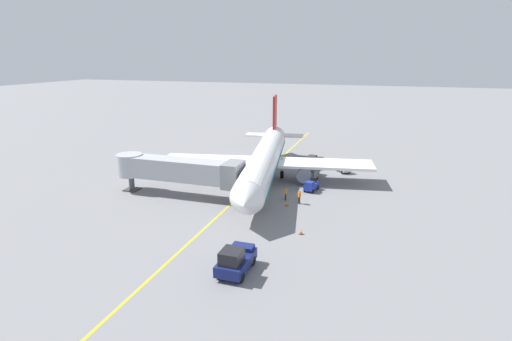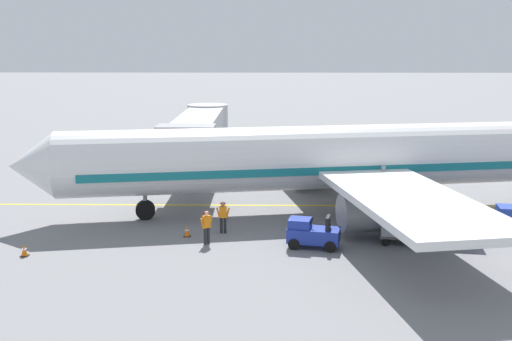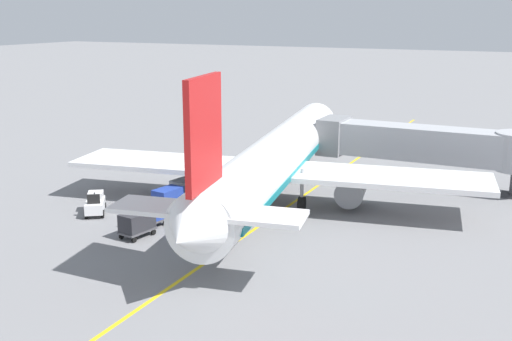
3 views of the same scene
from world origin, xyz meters
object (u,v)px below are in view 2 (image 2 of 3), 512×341
object	(u,v)px
jet_bridge	(199,133)
baggage_tug_lead	(312,233)
baggage_cart_front	(402,225)
baggage_cart_second_in_train	(455,224)
safety_cone_nose_right	(187,231)
ground_crew_loader	(207,225)
safety_cone_nose_left	(24,250)
ground_crew_wing_walker	(223,216)
parked_airliner	(341,158)

from	to	relation	value
jet_bridge	baggage_tug_lead	bearing A→B (deg)	-155.78
baggage_cart_front	baggage_cart_second_in_train	world-z (taller)	same
safety_cone_nose_right	baggage_cart_second_in_train	bearing A→B (deg)	-92.97
ground_crew_loader	safety_cone_nose_left	distance (m)	8.63
ground_crew_wing_walker	baggage_tug_lead	bearing A→B (deg)	-117.59
jet_bridge	baggage_cart_second_in_train	world-z (taller)	jet_bridge
jet_bridge	safety_cone_nose_right	distance (m)	14.41
baggage_tug_lead	baggage_cart_second_in_train	world-z (taller)	baggage_tug_lead
jet_bridge	baggage_cart_front	distance (m)	19.16
parked_airliner	baggage_cart_second_in_train	xyz separation A→B (m)	(-6.04, -5.01, -2.24)
baggage_cart_front	safety_cone_nose_right	size ratio (longest dim) A/B	5.04
parked_airliner	baggage_cart_front	bearing A→B (deg)	-159.73
safety_cone_nose_right	ground_crew_loader	bearing A→B (deg)	-137.60
parked_airliner	safety_cone_nose_left	size ratio (longest dim) A/B	63.05
ground_crew_wing_walker	safety_cone_nose_right	bearing A→B (deg)	109.20
jet_bridge	ground_crew_wing_walker	xyz separation A→B (m)	(-13.40, -2.60, -2.51)
parked_airliner	baggage_cart_front	xyz separation A→B (m)	(-6.32, -2.33, -2.24)
parked_airliner	baggage_cart_second_in_train	distance (m)	8.16
parked_airliner	jet_bridge	world-z (taller)	parked_airliner
parked_airliner	jet_bridge	distance (m)	12.73
baggage_cart_second_in_train	baggage_tug_lead	bearing A→B (deg)	97.92
baggage_cart_front	ground_crew_loader	size ratio (longest dim) A/B	1.76
parked_airliner	ground_crew_loader	bearing A→B (deg)	131.66
jet_bridge	baggage_cart_second_in_train	distance (m)	20.69
baggage_cart_second_in_train	ground_crew_wing_walker	distance (m)	11.78
baggage_cart_front	baggage_cart_second_in_train	bearing A→B (deg)	-83.96
ground_crew_wing_walker	safety_cone_nose_left	bearing A→B (deg)	113.00
safety_cone_nose_left	safety_cone_nose_right	bearing A→B (deg)	-66.07
baggage_tug_lead	safety_cone_nose_left	world-z (taller)	baggage_tug_lead
baggage_cart_second_in_train	safety_cone_nose_left	world-z (taller)	baggage_cart_second_in_train
parked_airliner	baggage_cart_front	size ratio (longest dim) A/B	12.52
baggage_cart_second_in_train	parked_airliner	bearing A→B (deg)	39.69
parked_airliner	baggage_cart_front	distance (m)	7.10
ground_crew_loader	parked_airliner	bearing A→B (deg)	-48.34
ground_crew_wing_walker	safety_cone_nose_right	world-z (taller)	ground_crew_wing_walker
baggage_tug_lead	safety_cone_nose_left	bearing A→B (deg)	96.35
baggage_cart_second_in_train	ground_crew_loader	bearing A→B (deg)	92.47
baggage_tug_lead	ground_crew_wing_walker	bearing A→B (deg)	62.41
jet_bridge	ground_crew_loader	world-z (taller)	jet_bridge
parked_airliner	safety_cone_nose_right	bearing A→B (deg)	122.07
safety_cone_nose_left	safety_cone_nose_right	world-z (taller)	same
parked_airliner	baggage_tug_lead	xyz separation A→B (m)	(-7.04, 2.21, -2.47)
parked_airliner	ground_crew_loader	world-z (taller)	parked_airliner
jet_bridge	safety_cone_nose_left	size ratio (longest dim) A/B	29.04
safety_cone_nose_left	safety_cone_nose_right	size ratio (longest dim) A/B	1.00
jet_bridge	ground_crew_loader	size ratio (longest dim) A/B	10.14
baggage_cart_front	baggage_tug_lead	bearing A→B (deg)	99.02
jet_bridge	baggage_tug_lead	size ratio (longest dim) A/B	6.35
safety_cone_nose_left	safety_cone_nose_right	distance (m)	7.93
safety_cone_nose_left	ground_crew_loader	bearing A→B (deg)	-76.71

